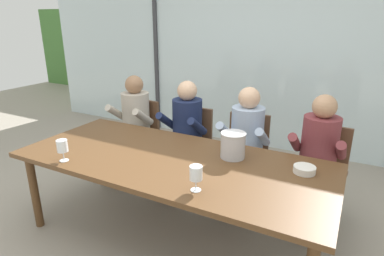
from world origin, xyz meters
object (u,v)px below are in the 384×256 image
at_px(person_navy_polo, 184,130).
at_px(chair_right_of_center, 322,165).
at_px(dining_table, 172,165).
at_px(tasting_bowl, 304,170).
at_px(chair_left_of_center, 191,141).
at_px(person_maroon_top, 317,153).
at_px(chair_center, 246,150).
at_px(person_pale_blue_shirt, 244,140).
at_px(person_beige_jumper, 132,120).
at_px(ice_bucket_primary, 233,145).
at_px(wine_glass_by_left_taster, 196,174).
at_px(chair_near_curtain, 140,131).
at_px(wine_glass_near_bucket, 62,147).

bearing_deg(person_navy_polo, chair_right_of_center, 7.57).
relative_size(dining_table, tasting_bowl, 15.94).
xyz_separation_m(chair_left_of_center, person_maroon_top, (1.33, -0.13, 0.17)).
bearing_deg(chair_center, person_maroon_top, -20.41).
bearing_deg(chair_left_of_center, person_pale_blue_shirt, -11.94).
bearing_deg(chair_center, person_pale_blue_shirt, -87.90).
bearing_deg(person_beige_jumper, chair_left_of_center, 9.36).
height_order(ice_bucket_primary, wine_glass_by_left_taster, ice_bucket_primary).
relative_size(chair_near_curtain, person_beige_jumper, 0.73).
bearing_deg(ice_bucket_primary, dining_table, -149.82).
distance_m(chair_center, chair_right_of_center, 0.74).
xyz_separation_m(dining_table, ice_bucket_primary, (0.42, 0.25, 0.17)).
height_order(person_maroon_top, wine_glass_near_bucket, person_maroon_top).
bearing_deg(dining_table, chair_right_of_center, 42.48).
height_order(chair_center, ice_bucket_primary, ice_bucket_primary).
bearing_deg(chair_center, chair_right_of_center, -8.71).
bearing_deg(wine_glass_by_left_taster, chair_right_of_center, 63.91).
bearing_deg(chair_left_of_center, tasting_bowl, -29.50).
relative_size(person_beige_jumper, wine_glass_near_bucket, 6.84).
distance_m(chair_left_of_center, person_beige_jumper, 0.73).
bearing_deg(wine_glass_by_left_taster, person_navy_polo, 122.48).
distance_m(tasting_bowl, wine_glass_by_left_taster, 0.83).
bearing_deg(person_beige_jumper, chair_near_curtain, 92.50).
height_order(person_navy_polo, person_maroon_top, same).
bearing_deg(person_navy_polo, wine_glass_by_left_taster, -55.87).
relative_size(dining_table, chair_right_of_center, 2.90).
distance_m(chair_left_of_center, wine_glass_near_bucket, 1.47).
bearing_deg(tasting_bowl, wine_glass_by_left_taster, -134.49).
bearing_deg(tasting_bowl, chair_right_of_center, 84.98).
relative_size(chair_center, tasting_bowl, 5.50).
bearing_deg(dining_table, wine_glass_near_bucket, -148.99).
xyz_separation_m(chair_center, wine_glass_by_left_taster, (0.10, -1.34, 0.35)).
relative_size(person_pale_blue_shirt, wine_glass_by_left_taster, 6.84).
bearing_deg(tasting_bowl, chair_near_curtain, 160.25).
bearing_deg(person_beige_jumper, dining_table, -39.03).
distance_m(ice_bucket_primary, tasting_bowl, 0.57).
relative_size(chair_near_curtain, chair_right_of_center, 1.00).
relative_size(person_beige_jumper, person_pale_blue_shirt, 1.00).
height_order(person_maroon_top, tasting_bowl, person_maroon_top).
bearing_deg(chair_center, ice_bucket_primary, -87.99).
distance_m(chair_right_of_center, person_beige_jumper, 2.09).
bearing_deg(chair_center, wine_glass_by_left_taster, -93.02).
relative_size(dining_table, person_navy_polo, 2.12).
distance_m(chair_near_curtain, wine_glass_by_left_taster, 1.99).
bearing_deg(ice_bucket_primary, chair_left_of_center, 137.32).
height_order(dining_table, person_beige_jumper, person_beige_jumper).
height_order(chair_center, person_beige_jumper, person_beige_jumper).
bearing_deg(chair_center, dining_table, -114.49).
bearing_deg(wine_glass_by_left_taster, chair_near_curtain, 137.56).
xyz_separation_m(chair_left_of_center, wine_glass_by_left_taster, (0.73, -1.30, 0.35)).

